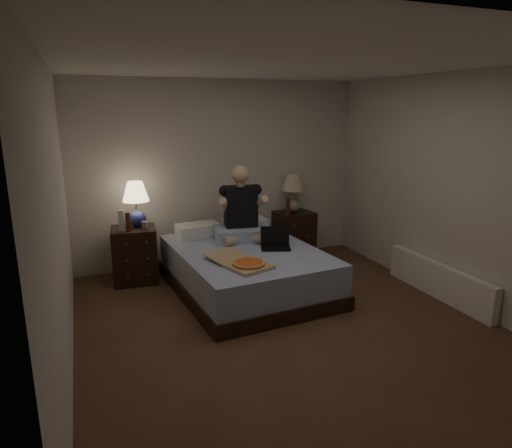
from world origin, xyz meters
name	(u,v)px	position (x,y,z in m)	size (l,w,h in m)	color
floor	(289,327)	(0.00, 0.00, 0.00)	(4.00, 4.50, 0.00)	brown
ceiling	(294,62)	(0.00, 0.00, 2.50)	(4.00, 4.50, 0.00)	white
wall_back	(221,173)	(0.00, 2.25, 1.25)	(4.00, 2.50, 0.00)	beige
wall_front	(491,294)	(0.00, -2.25, 1.25)	(4.00, 2.50, 0.00)	beige
wall_left	(57,224)	(-2.00, 0.00, 1.25)	(4.50, 2.50, 0.00)	beige
wall_right	(458,191)	(2.00, 0.00, 1.25)	(4.50, 2.50, 0.00)	beige
bed	(246,269)	(-0.06, 1.07, 0.26)	(1.54, 2.05, 0.51)	#5668AC
nightstand_left	(135,255)	(-1.26, 1.84, 0.35)	(0.53, 0.48, 0.69)	black
nightstand_right	(294,234)	(1.04, 2.05, 0.33)	(0.51, 0.46, 0.66)	black
lamp_left	(136,204)	(-1.19, 1.91, 0.97)	(0.32, 0.32, 0.56)	navy
lamp_right	(293,193)	(1.01, 2.05, 0.94)	(0.32, 0.32, 0.56)	gray
water_bottle	(121,220)	(-1.39, 1.77, 0.82)	(0.07, 0.07, 0.25)	white
soda_can	(145,225)	(-1.13, 1.72, 0.74)	(0.07, 0.07, 0.10)	#A6A6A1
beer_bottle_left	(128,222)	(-1.32, 1.71, 0.81)	(0.06, 0.06, 0.23)	#52280B
beer_bottle_right	(288,206)	(0.89, 1.94, 0.78)	(0.06, 0.06, 0.23)	#591F0C
person	(241,203)	(0.02, 1.46, 0.98)	(0.66, 0.52, 0.93)	black
laptop	(276,239)	(0.27, 0.95, 0.63)	(0.34, 0.28, 0.24)	black
pizza_box	(249,264)	(-0.26, 0.44, 0.55)	(0.40, 0.76, 0.08)	tan
radiator	(439,280)	(1.93, 0.07, 0.20)	(0.10, 1.60, 0.40)	white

